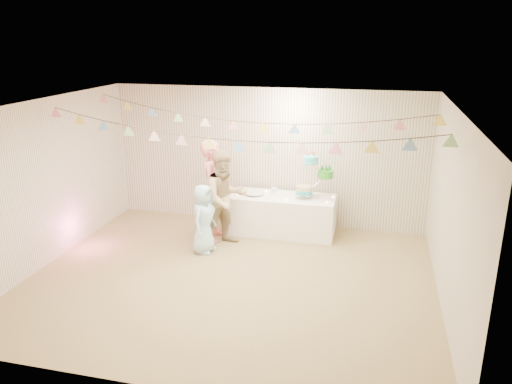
% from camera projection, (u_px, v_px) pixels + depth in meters
% --- Properties ---
extents(floor, '(6.00, 6.00, 0.00)m').
position_uv_depth(floor, '(231.00, 279.00, 7.52)').
color(floor, olive).
rests_on(floor, ground).
extents(ceiling, '(6.00, 6.00, 0.00)m').
position_uv_depth(ceiling, '(228.00, 106.00, 6.73)').
color(ceiling, white).
rests_on(ceiling, ground).
extents(back_wall, '(6.00, 6.00, 0.00)m').
position_uv_depth(back_wall, '(267.00, 157.00, 9.43)').
color(back_wall, silver).
rests_on(back_wall, ground).
extents(front_wall, '(6.00, 6.00, 0.00)m').
position_uv_depth(front_wall, '(155.00, 277.00, 4.81)').
color(front_wall, silver).
rests_on(front_wall, ground).
extents(left_wall, '(5.00, 5.00, 0.00)m').
position_uv_depth(left_wall, '(45.00, 183.00, 7.80)').
color(left_wall, silver).
rests_on(left_wall, ground).
extents(right_wall, '(5.00, 5.00, 0.00)m').
position_uv_depth(right_wall, '(451.00, 215.00, 6.45)').
color(right_wall, silver).
rests_on(right_wall, ground).
extents(table, '(1.90, 0.76, 0.71)m').
position_uv_depth(table, '(282.00, 215.00, 9.16)').
color(table, white).
rests_on(table, floor).
extents(cake_stand, '(0.71, 0.42, 0.80)m').
position_uv_depth(cake_stand, '(314.00, 174.00, 8.84)').
color(cake_stand, silver).
rests_on(cake_stand, table).
extents(cake_bottom, '(0.31, 0.31, 0.15)m').
position_uv_depth(cake_bottom, '(305.00, 192.00, 8.92)').
color(cake_bottom, '#28B7BB').
rests_on(cake_bottom, cake_stand).
extents(cake_middle, '(0.27, 0.27, 0.22)m').
position_uv_depth(cake_middle, '(325.00, 176.00, 8.90)').
color(cake_middle, green).
rests_on(cake_middle, cake_stand).
extents(cake_top_tier, '(0.25, 0.25, 0.19)m').
position_uv_depth(cake_top_tier, '(311.00, 162.00, 8.76)').
color(cake_top_tier, '#48DAE4').
rests_on(cake_top_tier, cake_stand).
extents(platter, '(0.35, 0.35, 0.02)m').
position_uv_depth(platter, '(254.00, 193.00, 9.11)').
color(platter, white).
rests_on(platter, table).
extents(posy, '(0.13, 0.13, 0.14)m').
position_uv_depth(posy, '(274.00, 189.00, 9.11)').
color(posy, white).
rests_on(posy, table).
extents(person_adult_a, '(0.44, 0.67, 1.81)m').
position_uv_depth(person_adult_a, '(214.00, 190.00, 8.76)').
color(person_adult_a, pink).
rests_on(person_adult_a, floor).
extents(person_adult_b, '(1.03, 1.04, 1.69)m').
position_uv_depth(person_adult_b, '(225.00, 199.00, 8.51)').
color(person_adult_b, tan).
rests_on(person_adult_b, floor).
extents(person_child, '(0.45, 0.62, 1.18)m').
position_uv_depth(person_child, '(204.00, 219.00, 8.30)').
color(person_child, '#B0E2F9').
rests_on(person_child, floor).
extents(bunting_back, '(5.60, 1.10, 0.40)m').
position_uv_depth(bunting_back, '(248.00, 113.00, 7.82)').
color(bunting_back, pink).
rests_on(bunting_back, ceiling).
extents(bunting_front, '(5.60, 0.90, 0.36)m').
position_uv_depth(bunting_front, '(224.00, 130.00, 6.63)').
color(bunting_front, '#72A5E5').
rests_on(bunting_front, ceiling).
extents(tealight_0, '(0.04, 0.04, 0.03)m').
position_uv_depth(tealight_0, '(238.00, 195.00, 9.09)').
color(tealight_0, '#FFD88C').
rests_on(tealight_0, table).
extents(tealight_1, '(0.04, 0.04, 0.03)m').
position_uv_depth(tealight_1, '(266.00, 191.00, 9.29)').
color(tealight_1, '#FFD88C').
rests_on(tealight_1, table).
extents(tealight_2, '(0.04, 0.04, 0.03)m').
position_uv_depth(tealight_2, '(286.00, 200.00, 8.82)').
color(tealight_2, '#FFD88C').
rests_on(tealight_2, table).
extents(tealight_3, '(0.04, 0.04, 0.03)m').
position_uv_depth(tealight_3, '(304.00, 193.00, 9.17)').
color(tealight_3, '#FFD88C').
rests_on(tealight_3, table).
extents(tealight_4, '(0.04, 0.04, 0.03)m').
position_uv_depth(tealight_4, '(327.00, 202.00, 8.70)').
color(tealight_4, '#FFD88C').
rests_on(tealight_4, table).
extents(tealight_5, '(0.04, 0.04, 0.03)m').
position_uv_depth(tealight_5, '(333.00, 197.00, 8.98)').
color(tealight_5, '#FFD88C').
rests_on(tealight_5, table).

